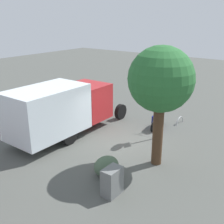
# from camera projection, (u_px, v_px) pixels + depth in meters

# --- Properties ---
(ground_plane) EXTENTS (60.00, 60.00, 0.00)m
(ground_plane) POSITION_uv_depth(u_px,v_px,m) (124.00, 141.00, 13.61)
(ground_plane) COLOR #4D4F4B
(box_truck_near) EXTENTS (7.05, 2.20, 2.72)m
(box_truck_near) POSITION_uv_depth(u_px,v_px,m) (63.00, 107.00, 13.82)
(box_truck_near) COLOR black
(box_truck_near) RESTS_ON ground
(motorcycle) EXTENTS (1.81, 0.60, 1.20)m
(motorcycle) POSITION_uv_depth(u_px,v_px,m) (158.00, 119.00, 15.11)
(motorcycle) COLOR black
(motorcycle) RESTS_ON ground
(stop_sign) EXTENTS (0.71, 0.33, 2.92)m
(stop_sign) POSITION_uv_depth(u_px,v_px,m) (156.00, 102.00, 13.23)
(stop_sign) COLOR #9E9EA3
(stop_sign) RESTS_ON ground
(street_tree) EXTENTS (2.56, 2.56, 4.87)m
(street_tree) POSITION_uv_depth(u_px,v_px,m) (161.00, 81.00, 10.45)
(street_tree) COLOR #47301E
(street_tree) RESTS_ON ground
(utility_cabinet) EXTENTS (0.74, 0.48, 1.00)m
(utility_cabinet) POSITION_uv_depth(u_px,v_px,m) (112.00, 181.00, 9.44)
(utility_cabinet) COLOR slate
(utility_cabinet) RESTS_ON ground
(bike_rack_hoop) EXTENTS (0.85, 0.07, 0.85)m
(bike_rack_hoop) POSITION_uv_depth(u_px,v_px,m) (180.00, 124.00, 15.85)
(bike_rack_hoop) COLOR #B7B7BC
(bike_rack_hoop) RESTS_ON ground
(shrub_near_sign) EXTENTS (1.08, 0.89, 0.74)m
(shrub_near_sign) POSITION_uv_depth(u_px,v_px,m) (106.00, 166.00, 10.67)
(shrub_near_sign) COLOR #485D46
(shrub_near_sign) RESTS_ON ground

